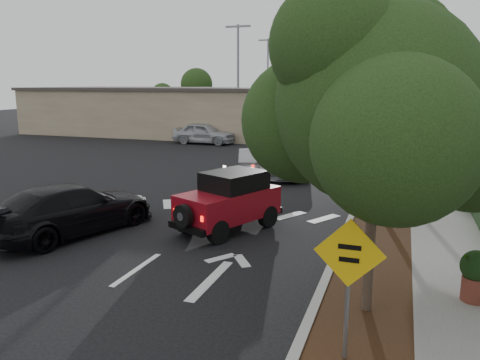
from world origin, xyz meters
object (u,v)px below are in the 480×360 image
at_px(black_suv_oncoming, 72,209).
at_px(speed_hump_sign, 349,271).
at_px(silver_suv_ahead, 284,161).
at_px(red_jeep, 232,200).

relative_size(black_suv_oncoming, speed_hump_sign, 2.24).
relative_size(silver_suv_ahead, speed_hump_sign, 2.15).
bearing_deg(red_jeep, speed_hump_sign, -31.41).
xyz_separation_m(red_jeep, silver_suv_ahead, (-0.61, 9.18, -0.22)).
distance_m(red_jeep, black_suv_oncoming, 4.95).
distance_m(black_suv_oncoming, speed_hump_sign, 9.84).
xyz_separation_m(silver_suv_ahead, black_suv_oncoming, (-3.91, -11.20, 0.06)).
bearing_deg(silver_suv_ahead, red_jeep, -102.71).
bearing_deg(red_jeep, black_suv_oncoming, -131.51).
height_order(silver_suv_ahead, black_suv_oncoming, black_suv_oncoming).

